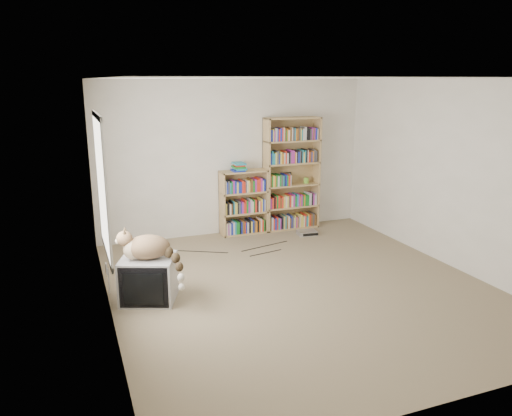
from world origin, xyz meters
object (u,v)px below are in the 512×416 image
object	(u,v)px
bookcase_short	(243,204)
dvd_player	(307,233)
crt_tv	(149,279)
bookcase_tall	(291,177)
cat	(152,251)

from	to	relation	value
bookcase_short	dvd_player	size ratio (longest dim) A/B	3.42
crt_tv	bookcase_tall	bearing A→B (deg)	58.51
cat	bookcase_tall	size ratio (longest dim) A/B	0.38
crt_tv	dvd_player	bearing A→B (deg)	50.77
cat	dvd_player	bearing A→B (deg)	40.83
dvd_player	bookcase_short	bearing A→B (deg)	159.07
bookcase_short	dvd_player	xyz separation A→B (m)	(0.94, -0.49, -0.45)
bookcase_tall	dvd_player	world-z (taller)	bookcase_tall
cat	dvd_player	size ratio (longest dim) A/B	2.35
cat	bookcase_short	size ratio (longest dim) A/B	0.69
bookcase_tall	crt_tv	bearing A→B (deg)	-143.09
crt_tv	bookcase_tall	size ratio (longest dim) A/B	0.40
crt_tv	bookcase_short	bearing A→B (deg)	69.09
bookcase_short	dvd_player	bearing A→B (deg)	-27.44
cat	dvd_player	distance (m)	3.31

